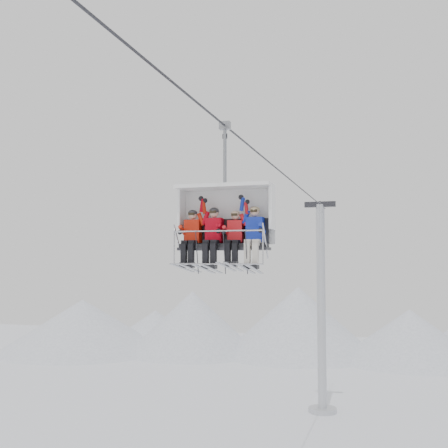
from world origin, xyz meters
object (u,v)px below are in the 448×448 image
(chairlift_carrier, at_px, (226,218))
(skier_center_right, at_px, (235,236))
(skier_far_right, at_px, (254,234))
(skier_far_left, at_px, (192,235))
(skier_center_left, at_px, (213,234))
(lift_tower_right, at_px, (321,321))

(chairlift_carrier, relative_size, skier_center_right, 2.36)
(skier_far_right, bearing_deg, chairlift_carrier, 160.77)
(skier_center_right, height_order, skier_far_right, skier_far_right)
(skier_far_left, bearing_deg, chairlift_carrier, 18.79)
(skier_center_right, bearing_deg, skier_center_left, 178.90)
(chairlift_carrier, height_order, skier_far_left, chairlift_carrier)
(skier_far_left, xyz_separation_m, skier_center_right, (1.23, -0.01, -0.03))
(skier_center_left, relative_size, skier_center_right, 1.06)
(lift_tower_right, distance_m, skier_far_right, 22.55)
(skier_far_right, bearing_deg, skier_center_left, 180.00)
(skier_center_right, bearing_deg, skier_far_left, 179.69)
(chairlift_carrier, xyz_separation_m, skier_far_left, (-0.91, -0.31, -0.50))
(chairlift_carrier, relative_size, skier_far_right, 2.23)
(skier_far_left, xyz_separation_m, skier_center_left, (0.63, 0.00, 0.02))
(lift_tower_right, bearing_deg, skier_center_right, -89.15)
(chairlift_carrier, bearing_deg, lift_tower_right, 90.00)
(skier_center_left, xyz_separation_m, skier_far_right, (1.15, 0.00, 0.00))
(skier_far_left, bearing_deg, skier_center_left, 0.45)
(skier_far_left, distance_m, skier_center_right, 1.23)
(lift_tower_right, xyz_separation_m, skier_far_right, (0.87, -22.08, 4.48))
(skier_far_left, distance_m, skier_center_left, 0.63)
(skier_far_left, bearing_deg, skier_center_right, -0.31)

